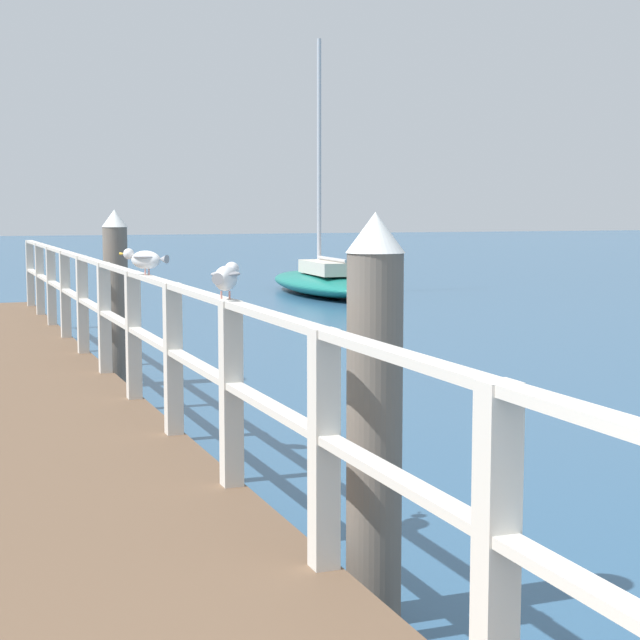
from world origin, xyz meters
TOP-DOWN VIEW (x-y plane):
  - pier_deck at (0.00, 9.31)m, footprint 2.21×18.62m
  - pier_railing at (1.03, 9.31)m, footprint 0.12×17.14m
  - dock_piling_near at (1.41, 4.18)m, footprint 0.29×0.29m
  - dock_piling_far at (1.41, 11.59)m, footprint 0.29×0.29m
  - seagull_foreground at (1.03, 5.54)m, footprint 0.27×0.44m
  - seagull_background at (1.02, 7.93)m, footprint 0.35×0.39m
  - boat_1 at (8.29, 22.78)m, footprint 2.17×5.94m

SIDE VIEW (x-z plane):
  - pier_deck at x=0.00m, z-range 0.00..0.41m
  - boat_1 at x=8.29m, z-range -2.70..3.37m
  - dock_piling_near at x=1.41m, z-range 0.01..2.06m
  - dock_piling_far at x=1.41m, z-range 0.01..2.06m
  - pier_railing at x=1.03m, z-range 0.53..1.65m
  - seagull_foreground at x=1.03m, z-range 1.55..1.77m
  - seagull_background at x=1.02m, z-range 1.55..1.77m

